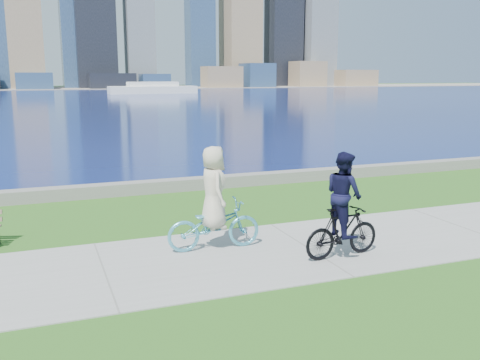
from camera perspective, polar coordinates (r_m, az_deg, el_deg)
name	(u,v)px	position (r m, az deg, el deg)	size (l,w,h in m)	color
ground	(105,273)	(9.87, -14.24, -9.64)	(320.00, 320.00, 0.00)	#255516
concrete_path	(105,273)	(9.86, -14.24, -9.58)	(80.00, 3.50, 0.02)	gray
seawall	(77,192)	(15.77, -16.96, -1.27)	(90.00, 0.50, 0.35)	slate
bay_water	(42,99)	(81.27, -20.39, 8.13)	(320.00, 131.00, 0.01)	#0D1B55
far_shore	(38,88)	(139.24, -20.74, 9.15)	(320.00, 30.00, 0.12)	gray
ferry_far	(153,89)	(97.26, -9.30, 9.59)	(15.30, 4.37, 2.08)	white
cyclist_woman	(214,211)	(10.59, -2.82, -3.37)	(0.73, 1.91, 2.07)	#52AFC9
cyclist_man	(343,213)	(10.28, 10.93, -3.51)	(0.67, 1.66, 2.03)	black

